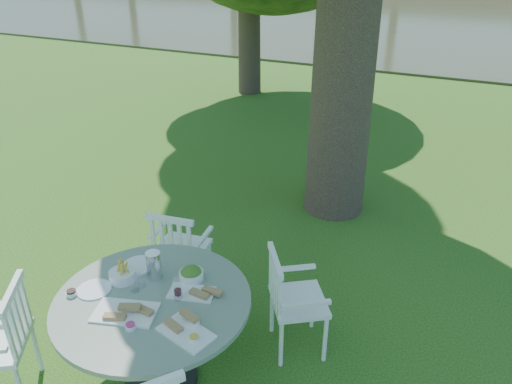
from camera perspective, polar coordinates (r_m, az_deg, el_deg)
ground at (r=5.22m, az=-0.92°, el=-9.24°), size 140.00×140.00×0.00m
table at (r=3.81m, az=-11.55°, el=-13.62°), size 1.42×1.42×0.80m
chair_ne at (r=4.09m, az=3.67°, el=-11.75°), size 0.61×0.62×0.91m
chair_nw at (r=4.71m, az=-8.96°, el=-6.22°), size 0.51×0.48×0.91m
chair_sw at (r=4.11m, az=-26.69°, el=-14.51°), size 0.64×0.65×0.96m
tableware at (r=3.78m, az=-12.05°, el=-10.32°), size 1.20×0.81×0.23m
river at (r=27.03m, az=21.60°, el=18.95°), size 100.00×28.00×0.12m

